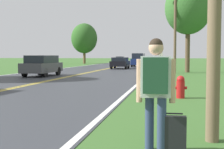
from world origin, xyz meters
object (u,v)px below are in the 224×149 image
Objects in this scene: tree_left_verge at (84,38)px; car_champagne_hatchback_distant at (120,59)px; car_dark_blue_suv_mid_far at (138,60)px; hitchhiker_person at (156,83)px; car_black_hatchback_mid_near at (120,62)px; tree_behind_sign at (188,8)px; fire_hydrant at (181,87)px; car_dark_grey_suv_approaching at (42,65)px; car_silver_hatchback_receding at (140,60)px; traffic_sign at (160,52)px; suitcase at (174,135)px.

tree_left_verge is 12.81m from car_champagne_hatchback_distant.
car_dark_blue_suv_mid_far is 0.97× the size of car_champagne_hatchback_distant.
hitchhiker_person is 0.48× the size of car_black_hatchback_mid_near.
car_dark_blue_suv_mid_far is at bearing 113.50° from tree_behind_sign.
fire_hydrant is 60.36m from car_champagne_hatchback_distant.
fire_hydrant is 0.10× the size of tree_left_verge.
car_silver_hatchback_receding is (3.99, 37.55, -0.07)m from car_dark_grey_suv_approaching.
traffic_sign is 0.63× the size of car_dark_blue_suv_mid_far.
car_silver_hatchback_receding is (-1.31, 16.11, -0.21)m from car_dark_blue_suv_mid_far.
tree_left_verge is at bearing -141.28° from car_dark_blue_suv_mid_far.
car_dark_grey_suv_approaching is 1.04× the size of car_dark_blue_suv_mid_far.
fire_hydrant is at bearing 13.54° from car_black_hatchback_mid_near.
car_dark_grey_suv_approaching is 0.95× the size of car_silver_hatchback_receding.
car_champagne_hatchback_distant is at bearing 3.27° from car_dark_grey_suv_approaching.
tree_left_verge is 20.83m from car_dark_blue_suv_mid_far.
traffic_sign is at bearing -40.03° from car_dark_grey_suv_approaching.
suitcase is at bearing -94.28° from hitchhiker_person.
traffic_sign is (-0.99, 27.30, 1.60)m from suitcase.
traffic_sign is at bearing 47.32° from car_black_hatchback_mid_near.
car_dark_blue_suv_mid_far is (-5.96, 13.70, -5.01)m from tree_behind_sign.
hitchhiker_person is 0.42× the size of car_silver_hatchback_receding.
car_silver_hatchback_receding is at bearing 103.71° from tree_behind_sign.
car_silver_hatchback_receding is (11.09, -0.14, -4.22)m from tree_left_verge.
car_champagne_hatchback_distant is (-10.24, 38.62, -1.15)m from traffic_sign.
tree_left_verge reaches higher than suitcase.
hitchhiker_person reaches higher than car_black_hatchback_mid_near.
car_dark_grey_suv_approaching is 14.76m from car_black_hatchback_mid_near.
car_dark_blue_suv_mid_far reaches higher than car_dark_grey_suv_approaching.
tree_left_verge is at bearing 15.27° from hitchhiker_person.
car_silver_hatchback_receding is 1.06× the size of car_champagne_hatchback_distant.
traffic_sign is 0.57× the size of car_silver_hatchback_receding.
tree_behind_sign is at bearing 24.87° from car_dark_blue_suv_mid_far.
tree_behind_sign is 2.22× the size of car_black_hatchback_mid_near.
traffic_sign is 0.61× the size of car_champagne_hatchback_distant.
suitcase is at bearing -73.09° from tree_left_verge.
fire_hydrant is at bearing -93.89° from tree_behind_sign.
car_dark_grey_suv_approaching is at bearing 179.91° from car_champagne_hatchback_distant.
car_champagne_hatchback_distant is at bearing 62.73° from tree_left_verge.
traffic_sign reaches higher than car_black_hatchback_mid_near.
tree_behind_sign is at bearing 86.11° from fire_hydrant.
car_dark_blue_suv_mid_far is (-4.70, 32.25, 0.57)m from fire_hydrant.
car_dark_grey_suv_approaching is at bearing -3.64° from car_silver_hatchback_receding.
car_dark_grey_suv_approaching is at bearing -15.27° from car_black_hatchback_mid_near.
tree_left_verge reaches higher than traffic_sign.
car_black_hatchback_mid_near is at bearing -10.35° from car_dark_blue_suv_mid_far.
traffic_sign is (-0.69, 27.28, 0.77)m from hitchhiker_person.
hitchhiker_person reaches higher than fire_hydrant.
suitcase is at bearing 8.31° from car_silver_hatchback_receding.
suitcase is 0.16× the size of car_champagne_hatchback_distant.
car_black_hatchback_mid_near is at bearing 1.98° from car_silver_hatchback_receding.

